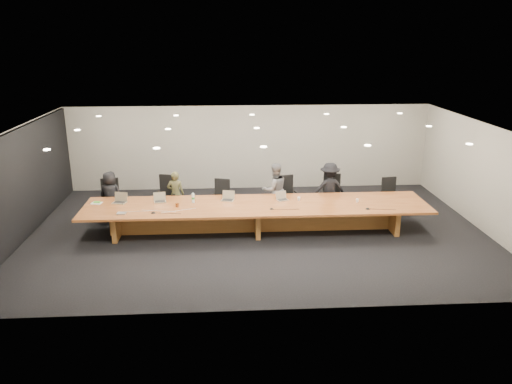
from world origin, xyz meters
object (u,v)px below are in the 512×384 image
person_a (111,195)px  laptop_c (227,196)px  chair_mid_right (288,196)px  chair_left (165,196)px  av_box (121,213)px  mic_right (368,208)px  laptop_d (283,196)px  amber_mug (177,205)px  chair_far_left (111,199)px  laptop_b (160,198)px  laptop_a (119,198)px  water_bottle (193,198)px  mic_center (272,209)px  person_b (176,194)px  chair_mid_left (220,198)px  chair_far_right (391,195)px  paper_cup_near (299,199)px  person_c (275,190)px  conference_table (257,213)px  person_d (329,189)px  paper_cup_far (357,200)px  chair_right (332,195)px

person_a → laptop_c: bearing=178.3°
chair_mid_right → chair_left: bearing=163.6°
av_box → mic_right: size_ratio=1.74×
laptop_d → amber_mug: (-2.78, -0.37, -0.07)m
av_box → person_a: bearing=114.2°
chair_far_left → av_box: chair_far_left is taller
chair_mid_right → laptop_b: 3.64m
laptop_a → person_a: bearing=129.7°
water_bottle → mic_right: water_bottle is taller
chair_far_left → mic_center: (4.39, -1.56, 0.18)m
chair_mid_right → person_b: size_ratio=0.86×
laptop_a → laptop_d: size_ratio=1.17×
chair_mid_left → chair_far_right: size_ratio=1.03×
chair_mid_left → water_bottle: size_ratio=4.37×
person_b → amber_mug: 1.35m
paper_cup_near → mic_center: paper_cup_near is taller
person_c → laptop_b: person_c is taller
chair_far_left → chair_mid_left: chair_far_left is taller
laptop_b → mic_right: 5.43m
chair_mid_right → laptop_c: bearing=-169.1°
conference_table → person_c: 1.34m
chair_mid_right → person_d: bearing=-16.2°
av_box → chair_far_right: bearing=17.2°
water_bottle → paper_cup_far: (4.35, -0.22, -0.08)m
conference_table → water_bottle: (-1.67, 0.26, 0.35)m
laptop_c → water_bottle: 0.91m
chair_mid_left → av_box: chair_mid_left is taller
mic_right → chair_far_right: bearing=55.7°
paper_cup_near → person_c: bearing=121.7°
conference_table → chair_mid_right: (0.97, 1.21, 0.06)m
laptop_b → laptop_c: 1.79m
conference_table → person_b: 2.57m
laptop_b → mic_right: size_ratio=2.59×
person_d → laptop_a: (-5.78, -0.83, 0.11)m
laptop_a → laptop_c: bearing=15.0°
water_bottle → av_box: size_ratio=1.16×
person_b → chair_far_left: bearing=9.5°
laptop_a → paper_cup_near: (4.77, -0.07, -0.09)m
chair_right → water_bottle: 4.06m
chair_far_right → laptop_a: 7.68m
chair_far_right → laptop_b: chair_far_right is taller
mic_center → mic_right: 2.45m
chair_mid_right → chair_right: 1.30m
chair_mid_left → chair_right: size_ratio=0.92×
laptop_b → chair_left: bearing=77.8°
laptop_c → laptop_b: bearing=-164.7°
laptop_a → chair_mid_right: bearing=25.0°
amber_mug → person_d: bearing=16.3°
water_bottle → mic_center: (2.03, -0.65, -0.11)m
av_box → laptop_c: bearing=22.6°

